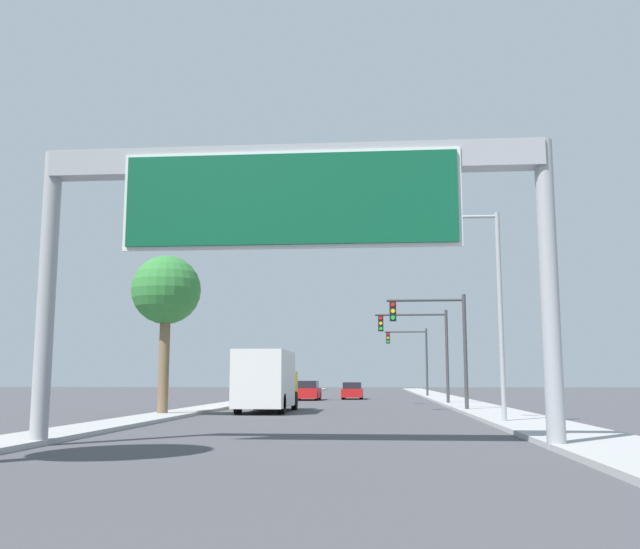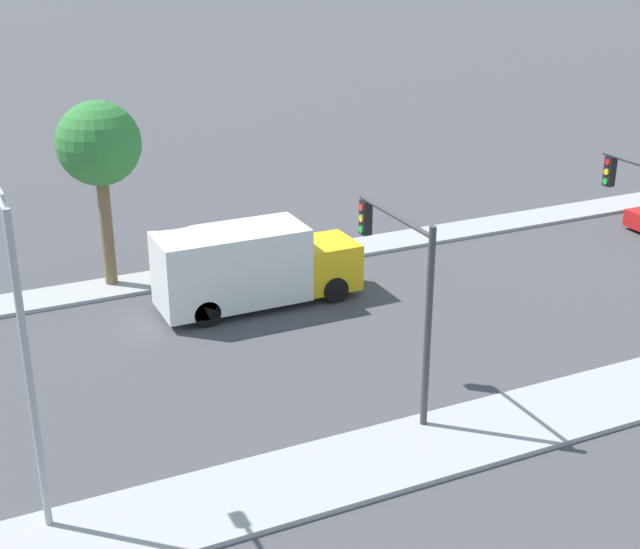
{
  "view_description": "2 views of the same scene",
  "coord_description": "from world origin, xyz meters",
  "px_view_note": "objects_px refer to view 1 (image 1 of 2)",
  "views": [
    {
      "loc": [
        2.2,
        0.11,
        1.68
      ],
      "look_at": [
        0.0,
        27.2,
        5.67
      ],
      "focal_mm": 40.0,
      "sensor_mm": 36.0,
      "label": 1
    },
    {
      "loc": [
        25.51,
        25.91,
        13.67
      ],
      "look_at": [
        0.44,
        37.68,
        2.52
      ],
      "focal_mm": 50.0,
      "sensor_mm": 36.0,
      "label": 2
    }
  ],
  "objects_px": {
    "car_far_left": "(352,391)",
    "traffic_light_near_intersection": "(439,332)",
    "car_near_left": "(308,391)",
    "traffic_light_mid_block": "(423,340)",
    "palm_tree_background": "(166,292)",
    "traffic_light_far_intersection": "(413,351)",
    "truck_box_primary": "(267,381)",
    "sign_gantry": "(291,205)",
    "street_lamp_right": "(492,297)"
  },
  "relations": [
    {
      "from": "sign_gantry",
      "to": "car_far_left",
      "type": "bearing_deg",
      "value": 90.0
    },
    {
      "from": "car_near_left",
      "to": "street_lamp_right",
      "type": "height_order",
      "value": "street_lamp_right"
    },
    {
      "from": "sign_gantry",
      "to": "traffic_light_near_intersection",
      "type": "height_order",
      "value": "sign_gantry"
    },
    {
      "from": "car_far_left",
      "to": "palm_tree_background",
      "type": "height_order",
      "value": "palm_tree_background"
    },
    {
      "from": "sign_gantry",
      "to": "traffic_light_near_intersection",
      "type": "bearing_deg",
      "value": 74.88
    },
    {
      "from": "sign_gantry",
      "to": "palm_tree_background",
      "type": "relative_size",
      "value": 1.81
    },
    {
      "from": "truck_box_primary",
      "to": "traffic_light_near_intersection",
      "type": "bearing_deg",
      "value": 8.42
    },
    {
      "from": "car_near_left",
      "to": "palm_tree_background",
      "type": "bearing_deg",
      "value": -99.07
    },
    {
      "from": "sign_gantry",
      "to": "palm_tree_background",
      "type": "distance_m",
      "value": 16.32
    },
    {
      "from": "sign_gantry",
      "to": "street_lamp_right",
      "type": "xyz_separation_m",
      "value": [
        6.57,
        9.62,
        -1.35
      ]
    },
    {
      "from": "traffic_light_near_intersection",
      "to": "street_lamp_right",
      "type": "bearing_deg",
      "value": -83.84
    },
    {
      "from": "sign_gantry",
      "to": "traffic_light_far_intersection",
      "type": "relative_size",
      "value": 2.09
    },
    {
      "from": "sign_gantry",
      "to": "traffic_light_mid_block",
      "type": "relative_size",
      "value": 2.14
    },
    {
      "from": "car_near_left",
      "to": "traffic_light_mid_block",
      "type": "height_order",
      "value": "traffic_light_mid_block"
    },
    {
      "from": "truck_box_primary",
      "to": "traffic_light_mid_block",
      "type": "relative_size",
      "value": 1.23
    },
    {
      "from": "car_near_left",
      "to": "palm_tree_background",
      "type": "distance_m",
      "value": 26.5
    },
    {
      "from": "car_near_left",
      "to": "truck_box_primary",
      "type": "relative_size",
      "value": 0.61
    },
    {
      "from": "sign_gantry",
      "to": "car_far_left",
      "type": "relative_size",
      "value": 3.15
    },
    {
      "from": "traffic_light_near_intersection",
      "to": "street_lamp_right",
      "type": "distance_m",
      "value": 10.58
    },
    {
      "from": "traffic_light_near_intersection",
      "to": "traffic_light_mid_block",
      "type": "xyz_separation_m",
      "value": [
        -0.22,
        10.0,
        0.13
      ]
    },
    {
      "from": "truck_box_primary",
      "to": "traffic_light_mid_block",
      "type": "bearing_deg",
      "value": 52.41
    },
    {
      "from": "traffic_light_near_intersection",
      "to": "palm_tree_background",
      "type": "bearing_deg",
      "value": -156.44
    },
    {
      "from": "street_lamp_right",
      "to": "traffic_light_near_intersection",
      "type": "bearing_deg",
      "value": 96.16
    },
    {
      "from": "traffic_light_near_intersection",
      "to": "traffic_light_mid_block",
      "type": "relative_size",
      "value": 0.98
    },
    {
      "from": "car_far_left",
      "to": "traffic_light_near_intersection",
      "type": "height_order",
      "value": "traffic_light_near_intersection"
    },
    {
      "from": "car_far_left",
      "to": "truck_box_primary",
      "type": "xyz_separation_m",
      "value": [
        -3.5,
        -24.33,
        0.91
      ]
    },
    {
      "from": "car_near_left",
      "to": "traffic_light_far_intersection",
      "type": "relative_size",
      "value": 0.73
    },
    {
      "from": "traffic_light_far_intersection",
      "to": "car_near_left",
      "type": "bearing_deg",
      "value": -132.12
    },
    {
      "from": "car_far_left",
      "to": "traffic_light_far_intersection",
      "type": "height_order",
      "value": "traffic_light_far_intersection"
    },
    {
      "from": "car_near_left",
      "to": "truck_box_primary",
      "type": "bearing_deg",
      "value": -90.0
    },
    {
      "from": "truck_box_primary",
      "to": "traffic_light_far_intersection",
      "type": "height_order",
      "value": "traffic_light_far_intersection"
    },
    {
      "from": "truck_box_primary",
      "to": "palm_tree_background",
      "type": "height_order",
      "value": "palm_tree_background"
    },
    {
      "from": "car_near_left",
      "to": "traffic_light_mid_block",
      "type": "bearing_deg",
      "value": -48.97
    },
    {
      "from": "car_near_left",
      "to": "traffic_light_mid_block",
      "type": "xyz_separation_m",
      "value": [
        8.72,
        -10.02,
        3.52
      ]
    },
    {
      "from": "car_far_left",
      "to": "truck_box_primary",
      "type": "bearing_deg",
      "value": -98.19
    },
    {
      "from": "car_near_left",
      "to": "traffic_light_near_intersection",
      "type": "relative_size",
      "value": 0.77
    },
    {
      "from": "sign_gantry",
      "to": "palm_tree_background",
      "type": "bearing_deg",
      "value": 117.78
    },
    {
      "from": "traffic_light_mid_block",
      "to": "palm_tree_background",
      "type": "distance_m",
      "value": 20.31
    },
    {
      "from": "traffic_light_far_intersection",
      "to": "street_lamp_right",
      "type": "height_order",
      "value": "street_lamp_right"
    },
    {
      "from": "car_far_left",
      "to": "traffic_light_far_intersection",
      "type": "bearing_deg",
      "value": 51.68
    },
    {
      "from": "traffic_light_mid_block",
      "to": "traffic_light_far_intersection",
      "type": "xyz_separation_m",
      "value": [
        0.31,
        20.0,
        0.04
      ]
    },
    {
      "from": "traffic_light_near_intersection",
      "to": "palm_tree_background",
      "type": "relative_size",
      "value": 0.83
    },
    {
      "from": "sign_gantry",
      "to": "traffic_light_mid_block",
      "type": "height_order",
      "value": "sign_gantry"
    },
    {
      "from": "sign_gantry",
      "to": "traffic_light_mid_block",
      "type": "distance_m",
      "value": 30.62
    },
    {
      "from": "car_far_left",
      "to": "traffic_light_near_intersection",
      "type": "bearing_deg",
      "value": -76.7
    },
    {
      "from": "truck_box_primary",
      "to": "traffic_light_mid_block",
      "type": "height_order",
      "value": "traffic_light_mid_block"
    },
    {
      "from": "traffic_light_far_intersection",
      "to": "sign_gantry",
      "type": "bearing_deg",
      "value": -96.29
    },
    {
      "from": "sign_gantry",
      "to": "traffic_light_near_intersection",
      "type": "distance_m",
      "value": 20.94
    },
    {
      "from": "traffic_light_mid_block",
      "to": "car_far_left",
      "type": "bearing_deg",
      "value": 111.86
    },
    {
      "from": "car_far_left",
      "to": "traffic_light_mid_block",
      "type": "relative_size",
      "value": 0.68
    }
  ]
}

